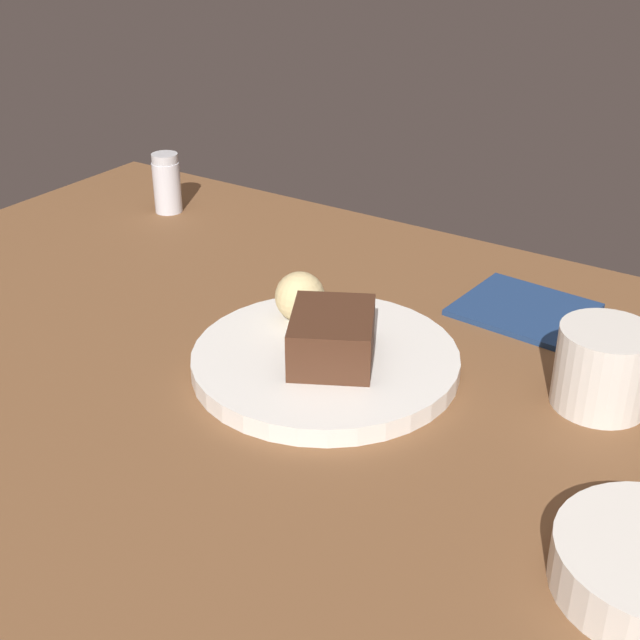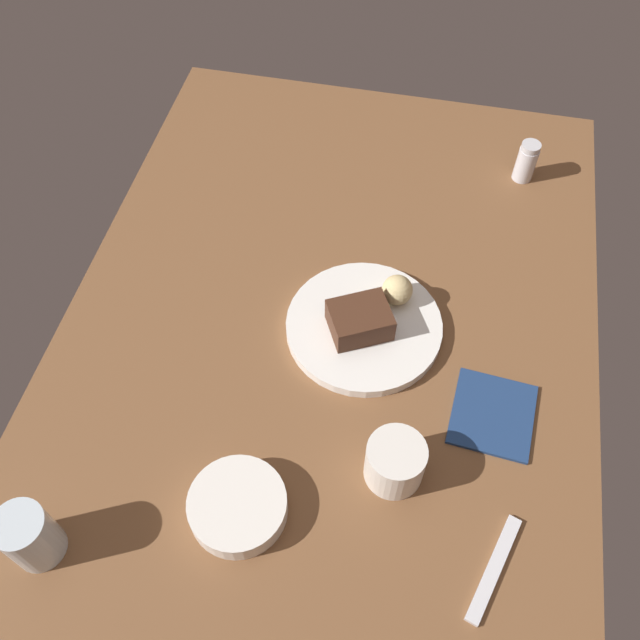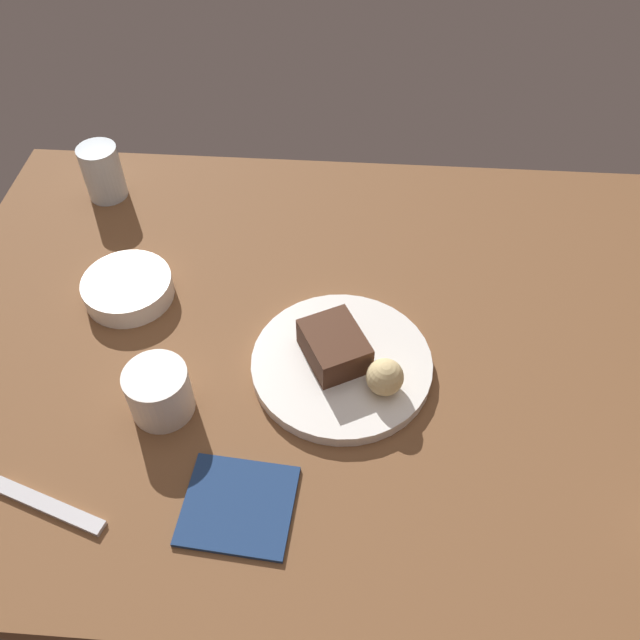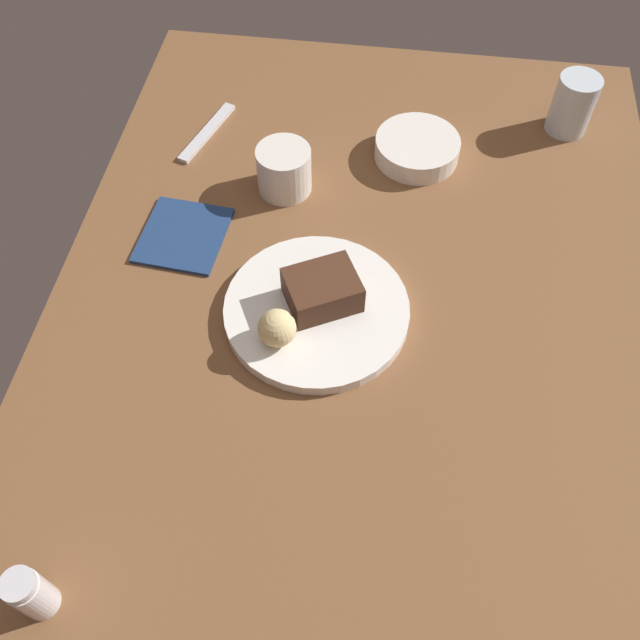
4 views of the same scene
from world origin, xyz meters
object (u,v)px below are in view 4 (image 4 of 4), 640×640
bread_roll (277,328)px  coffee_cup (284,170)px  water_glass (573,104)px  chocolate_cake_slice (322,290)px  dessert_plate (317,310)px  folded_napkin (183,235)px  side_bowl (417,148)px  dessert_spoon (207,132)px  salt_shaker (31,593)px

bread_roll → coffee_cup: (28.44, 3.90, -0.61)cm
water_glass → chocolate_cake_slice: bearing=140.2°
dessert_plate → coffee_cup: coffee_cup is taller
bread_roll → water_glass: (48.13, -39.26, 0.52)cm
chocolate_cake_slice → water_glass: water_glass is taller
folded_napkin → water_glass: bearing=-60.7°
side_bowl → chocolate_cake_slice: bearing=161.1°
water_glass → coffee_cup: bearing=114.5°
chocolate_cake_slice → coffee_cup: bearing=21.8°
bread_roll → folded_napkin: (16.67, 16.82, -3.91)cm
chocolate_cake_slice → side_bowl: chocolate_cake_slice is taller
dessert_plate → bread_roll: size_ratio=5.03×
side_bowl → dessert_plate: bearing=160.7°
dessert_plate → dessert_spoon: size_ratio=1.64×
bread_roll → side_bowl: size_ratio=0.37×
water_glass → coffee_cup: (-19.69, 43.16, -1.13)cm
side_bowl → folded_napkin: 38.80cm
dessert_plate → water_glass: 55.23cm
side_bowl → coffee_cup: 21.75cm
bread_roll → dessert_plate: bearing=-36.4°
dessert_plate → coffee_cup: size_ratio=3.02×
coffee_cup → salt_shaker: bearing=166.7°
dessert_spoon → chocolate_cake_slice: bearing=54.2°
dessert_plate → chocolate_cake_slice: (1.09, -0.60, 3.12)cm
dessert_spoon → folded_napkin: 22.15cm
bread_roll → side_bowl: 41.19cm
water_glass → side_bowl: (-10.06, 23.75, -3.05)cm
coffee_cup → dessert_plate: bearing=-160.5°
dessert_plate → dessert_spoon: 40.09cm
side_bowl → dessert_spoon: size_ratio=0.88×
chocolate_cake_slice → dessert_spoon: (32.00, 23.22, -3.66)cm
dessert_spoon → salt_shaker: bearing=18.0°
side_bowl → folded_napkin: bearing=123.5°
bread_roll → coffee_cup: size_ratio=0.60×
salt_shaker → coffee_cup: salt_shaker is taller
chocolate_cake_slice → salt_shaker: size_ratio=1.15×
dessert_plate → folded_napkin: size_ratio=1.93×
chocolate_cake_slice → bread_roll: bread_roll is taller
folded_napkin → dessert_plate: bearing=-117.7°
chocolate_cake_slice → dessert_spoon: chocolate_cake_slice is taller
chocolate_cake_slice → side_bowl: 33.18cm
dessert_plate → chocolate_cake_slice: 3.36cm
salt_shaker → bread_roll: bearing=-28.7°
chocolate_cake_slice → folded_napkin: (9.91, 21.59, -3.71)cm
dessert_spoon → water_glass: bearing=117.4°
bread_roll → coffee_cup: coffee_cup is taller
water_glass → coffee_cup: size_ratio=1.16×
bread_roll → dessert_spoon: 43.10cm
dessert_plate → coffee_cup: (22.78, 8.07, 2.72)cm
water_glass → coffee_cup: 47.45cm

